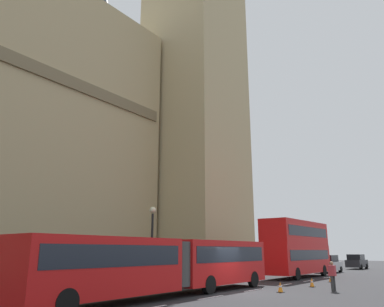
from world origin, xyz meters
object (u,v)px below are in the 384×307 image
at_px(street_lamp, 152,239).
at_px(pedestrian_near_cones, 332,275).
at_px(articulated_bus, 169,262).
at_px(sedan_trailing, 357,262).
at_px(double_decker_bus, 297,246).
at_px(traffic_cone_east, 331,278).
at_px(traffic_cone_middle, 312,282).
at_px(traffic_cone_west, 280,287).
at_px(sedan_lead, 328,264).

relative_size(street_lamp, pedestrian_near_cones, 3.12).
bearing_deg(articulated_bus, sedan_trailing, 0.06).
bearing_deg(sedan_trailing, double_decker_bus, -179.90).
distance_m(double_decker_bus, sedan_trailing, 20.18).
relative_size(traffic_cone_east, street_lamp, 0.11).
distance_m(double_decker_bus, street_lamp, 15.06).
relative_size(articulated_bus, street_lamp, 3.29).
bearing_deg(double_decker_bus, articulated_bus, -179.99).
distance_m(articulated_bus, traffic_cone_middle, 10.62).
xyz_separation_m(double_decker_bus, traffic_cone_west, (-12.52, -3.85, -2.43)).
bearing_deg(sedan_lead, articulated_bus, -179.40).
relative_size(sedan_lead, sedan_trailing, 1.00).
xyz_separation_m(double_decker_bus, traffic_cone_east, (-3.46, -3.88, -2.43)).
relative_size(traffic_cone_west, street_lamp, 0.11).
distance_m(double_decker_bus, traffic_cone_east, 5.73).
distance_m(traffic_cone_west, pedestrian_near_cones, 3.41).
relative_size(double_decker_bus, sedan_lead, 2.33).
distance_m(sedan_trailing, pedestrian_near_cones, 30.71).
bearing_deg(articulated_bus, street_lamp, 52.47).
bearing_deg(sedan_lead, pedestrian_near_cones, -161.76).
height_order(articulated_bus, traffic_cone_middle, articulated_bus).
bearing_deg(sedan_lead, traffic_cone_middle, -165.82).
bearing_deg(traffic_cone_west, traffic_cone_middle, -3.47).
bearing_deg(pedestrian_near_cones, traffic_cone_west, 138.70).
bearing_deg(traffic_cone_east, street_lamp, 142.46).
bearing_deg(sedan_lead, traffic_cone_west, -169.25).
bearing_deg(street_lamp, double_decker_bus, -17.41).
height_order(traffic_cone_west, street_lamp, street_lamp).
bearing_deg(traffic_cone_east, articulated_bus, 164.91).
xyz_separation_m(traffic_cone_middle, street_lamp, (-6.22, 8.62, 2.77)).
bearing_deg(traffic_cone_east, double_decker_bus, 48.28).
xyz_separation_m(street_lamp, pedestrian_near_cones, (4.37, -10.57, -2.14)).
xyz_separation_m(double_decker_bus, traffic_cone_middle, (-8.15, -4.12, -2.43)).
distance_m(traffic_cone_east, pedestrian_near_cones, 6.92).
relative_size(articulated_bus, traffic_cone_east, 29.87).
relative_size(sedan_lead, traffic_cone_east, 7.59).
height_order(double_decker_bus, sedan_trailing, double_decker_bus).
bearing_deg(pedestrian_near_cones, sedan_trailing, 11.46).
bearing_deg(traffic_cone_west, sedan_trailing, 6.80).
distance_m(traffic_cone_west, street_lamp, 9.00).
relative_size(double_decker_bus, sedan_trailing, 2.33).
distance_m(double_decker_bus, pedestrian_near_cones, 11.83).
height_order(sedan_trailing, traffic_cone_east, sedan_trailing).
height_order(articulated_bus, pedestrian_near_cones, articulated_bus).
bearing_deg(street_lamp, sedan_trailing, -7.39).
relative_size(double_decker_bus, traffic_cone_middle, 17.65).
height_order(articulated_bus, double_decker_bus, double_decker_bus).
bearing_deg(traffic_cone_middle, pedestrian_near_cones, -133.44).
height_order(sedan_trailing, traffic_cone_middle, sedan_trailing).
height_order(traffic_cone_middle, traffic_cone_east, same).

